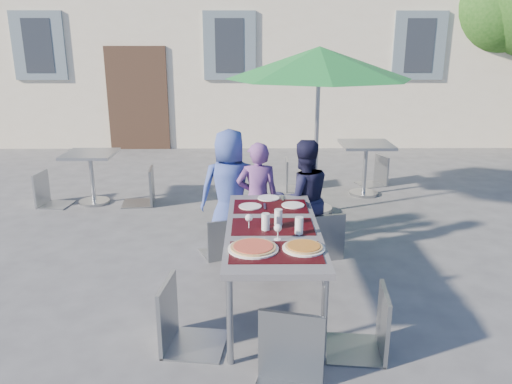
{
  "coord_description": "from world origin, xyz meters",
  "views": [
    {
      "loc": [
        0.46,
        -3.44,
        2.28
      ],
      "look_at": [
        0.5,
        1.5,
        0.79
      ],
      "focal_mm": 35.0,
      "sensor_mm": 36.0,
      "label": 1
    }
  ],
  "objects_px": {
    "pizza_near_right": "(304,247)",
    "chair_1": "(276,208)",
    "bg_chair_r_0": "(143,164)",
    "bg_chair_r_1": "(378,153)",
    "chair_2": "(323,207)",
    "patio_umbrella": "(319,64)",
    "chair_4": "(372,284)",
    "chair_5": "(289,313)",
    "chair_3": "(179,275)",
    "bg_chair_l_0": "(45,169)",
    "cafe_table_0": "(91,169)",
    "pizza_near_left": "(253,248)",
    "child_1": "(258,199)",
    "child_2": "(303,199)",
    "child_0": "(230,190)",
    "dining_table": "(272,233)",
    "cafe_table_1": "(366,158)",
    "chair_0": "(222,214)",
    "bg_chair_l_1": "(293,156)"
  },
  "relations": [
    {
      "from": "pizza_near_right",
      "to": "chair_1",
      "type": "distance_m",
      "value": 1.61
    },
    {
      "from": "bg_chair_r_0",
      "to": "bg_chair_r_1",
      "type": "xyz_separation_m",
      "value": [
        3.63,
        1.0,
        -0.06
      ]
    },
    {
      "from": "chair_2",
      "to": "patio_umbrella",
      "type": "height_order",
      "value": "patio_umbrella"
    },
    {
      "from": "chair_2",
      "to": "bg_chair_r_0",
      "type": "relative_size",
      "value": 0.99
    },
    {
      "from": "chair_4",
      "to": "chair_5",
      "type": "bearing_deg",
      "value": -144.58
    },
    {
      "from": "chair_3",
      "to": "bg_chair_l_0",
      "type": "height_order",
      "value": "chair_3"
    },
    {
      "from": "cafe_table_0",
      "to": "pizza_near_left",
      "type": "bearing_deg",
      "value": -56.18
    },
    {
      "from": "pizza_near_right",
      "to": "child_1",
      "type": "distance_m",
      "value": 1.71
    },
    {
      "from": "child_2",
      "to": "bg_chair_l_0",
      "type": "distance_m",
      "value": 3.94
    },
    {
      "from": "child_1",
      "to": "chair_4",
      "type": "relative_size",
      "value": 1.3
    },
    {
      "from": "child_0",
      "to": "chair_5",
      "type": "distance_m",
      "value": 2.55
    },
    {
      "from": "child_0",
      "to": "chair_1",
      "type": "height_order",
      "value": "child_0"
    },
    {
      "from": "dining_table",
      "to": "child_2",
      "type": "bearing_deg",
      "value": 71.07
    },
    {
      "from": "dining_table",
      "to": "cafe_table_1",
      "type": "bearing_deg",
      "value": 65.19
    },
    {
      "from": "child_0",
      "to": "child_2",
      "type": "relative_size",
      "value": 1.06
    },
    {
      "from": "bg_chair_l_0",
      "to": "bg_chair_r_0",
      "type": "bearing_deg",
      "value": 2.64
    },
    {
      "from": "dining_table",
      "to": "child_0",
      "type": "distance_m",
      "value": 1.38
    },
    {
      "from": "pizza_near_left",
      "to": "chair_3",
      "type": "xyz_separation_m",
      "value": [
        -0.56,
        -0.13,
        -0.17
      ]
    },
    {
      "from": "bg_chair_r_0",
      "to": "chair_5",
      "type": "bearing_deg",
      "value": -66.47
    },
    {
      "from": "chair_0",
      "to": "bg_chair_l_1",
      "type": "xyz_separation_m",
      "value": [
        0.98,
        2.63,
        0.05
      ]
    },
    {
      "from": "chair_2",
      "to": "chair_1",
      "type": "bearing_deg",
      "value": 172.08
    },
    {
      "from": "chair_1",
      "to": "bg_chair_l_1",
      "type": "bearing_deg",
      "value": 81.38
    },
    {
      "from": "dining_table",
      "to": "cafe_table_1",
      "type": "distance_m",
      "value": 3.72
    },
    {
      "from": "chair_2",
      "to": "cafe_table_0",
      "type": "xyz_separation_m",
      "value": [
        -3.09,
        1.96,
        -0.07
      ]
    },
    {
      "from": "chair_5",
      "to": "child_2",
      "type": "bearing_deg",
      "value": 82.18
    },
    {
      "from": "chair_0",
      "to": "pizza_near_right",
      "type": "bearing_deg",
      "value": -64.82
    },
    {
      "from": "pizza_near_right",
      "to": "child_1",
      "type": "bearing_deg",
      "value": 101.34
    },
    {
      "from": "bg_chair_r_1",
      "to": "dining_table",
      "type": "bearing_deg",
      "value": -115.51
    },
    {
      "from": "chair_3",
      "to": "bg_chair_l_0",
      "type": "distance_m",
      "value": 4.25
    },
    {
      "from": "chair_4",
      "to": "bg_chair_l_1",
      "type": "relative_size",
      "value": 1.03
    },
    {
      "from": "cafe_table_1",
      "to": "bg_chair_l_0",
      "type": "bearing_deg",
      "value": -174.08
    },
    {
      "from": "cafe_table_0",
      "to": "bg_chair_l_1",
      "type": "relative_size",
      "value": 0.8
    },
    {
      "from": "chair_3",
      "to": "chair_2",
      "type": "bearing_deg",
      "value": 51.56
    },
    {
      "from": "dining_table",
      "to": "chair_0",
      "type": "distance_m",
      "value": 1.18
    },
    {
      "from": "child_2",
      "to": "bg_chair_l_0",
      "type": "bearing_deg",
      "value": -40.59
    },
    {
      "from": "pizza_near_left",
      "to": "chair_0",
      "type": "xyz_separation_m",
      "value": [
        -0.34,
        1.55,
        -0.26
      ]
    },
    {
      "from": "child_1",
      "to": "chair_0",
      "type": "xyz_separation_m",
      "value": [
        -0.39,
        -0.13,
        -0.13
      ]
    },
    {
      "from": "child_1",
      "to": "bg_chair_r_0",
      "type": "distance_m",
      "value": 2.41
    },
    {
      "from": "chair_0",
      "to": "patio_umbrella",
      "type": "distance_m",
      "value": 2.41
    },
    {
      "from": "child_2",
      "to": "chair_1",
      "type": "bearing_deg",
      "value": -13.93
    },
    {
      "from": "cafe_table_1",
      "to": "bg_chair_r_1",
      "type": "distance_m",
      "value": 0.67
    },
    {
      "from": "child_0",
      "to": "chair_2",
      "type": "relative_size",
      "value": 1.38
    },
    {
      "from": "bg_chair_r_0",
      "to": "child_0",
      "type": "bearing_deg",
      "value": -51.16
    },
    {
      "from": "bg_chair_l_1",
      "to": "child_2",
      "type": "bearing_deg",
      "value": -92.34
    },
    {
      "from": "child_0",
      "to": "chair_2",
      "type": "distance_m",
      "value": 1.05
    },
    {
      "from": "cafe_table_1",
      "to": "cafe_table_0",
      "type": "bearing_deg",
      "value": -174.54
    },
    {
      "from": "chair_1",
      "to": "chair_4",
      "type": "distance_m",
      "value": 1.92
    },
    {
      "from": "bg_chair_r_1",
      "to": "chair_2",
      "type": "bearing_deg",
      "value": -114.01
    },
    {
      "from": "child_0",
      "to": "dining_table",
      "type": "bearing_deg",
      "value": 102.36
    },
    {
      "from": "patio_umbrella",
      "to": "bg_chair_l_1",
      "type": "height_order",
      "value": "patio_umbrella"
    }
  ]
}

